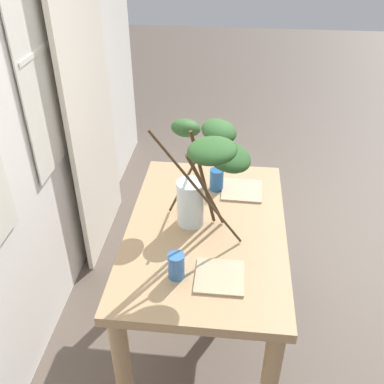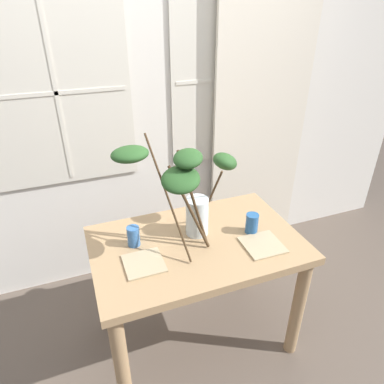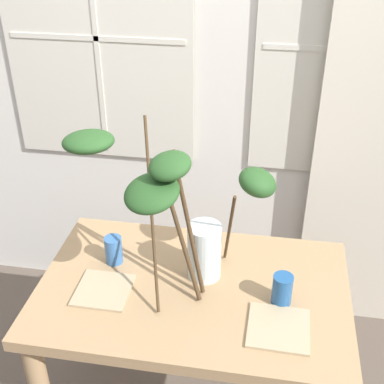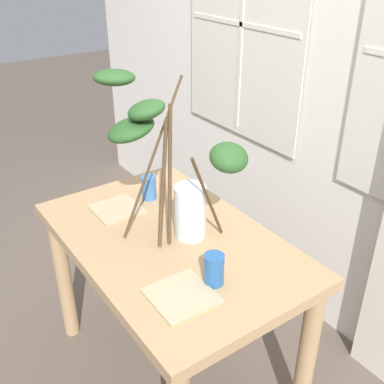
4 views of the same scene
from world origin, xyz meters
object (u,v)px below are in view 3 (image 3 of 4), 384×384
at_px(drinking_glass_blue_left, 114,250).
at_px(plate_square_right, 279,328).
at_px(plate_square_left, 104,290).
at_px(drinking_glass_blue_right, 282,289).
at_px(dining_table, 193,313).
at_px(vase_with_branches, 182,209).

bearing_deg(drinking_glass_blue_left, plate_square_right, -21.49).
bearing_deg(plate_square_left, drinking_glass_blue_right, 4.58).
relative_size(dining_table, plate_square_right, 5.56).
relative_size(drinking_glass_blue_left, drinking_glass_blue_right, 0.96).
relative_size(vase_with_branches, plate_square_left, 3.69).
height_order(vase_with_branches, plate_square_left, vase_with_branches).
bearing_deg(plate_square_right, plate_square_left, 172.72).
bearing_deg(plate_square_right, dining_table, 153.32).
xyz_separation_m(vase_with_branches, plate_square_left, (-0.28, -0.10, -0.33)).
bearing_deg(plate_square_left, plate_square_right, -7.28).
bearing_deg(vase_with_branches, plate_square_left, -160.52).
bearing_deg(dining_table, drinking_glass_blue_right, -4.84).
distance_m(drinking_glass_blue_right, plate_square_left, 0.66).
height_order(drinking_glass_blue_left, drinking_glass_blue_right, drinking_glass_blue_right).
xyz_separation_m(dining_table, vase_with_branches, (-0.04, 0.02, 0.47)).
xyz_separation_m(drinking_glass_blue_right, plate_square_right, (-0.00, -0.14, -0.05)).
bearing_deg(drinking_glass_blue_right, drinking_glass_blue_left, 169.37).
bearing_deg(plate_square_left, dining_table, 13.87).
relative_size(drinking_glass_blue_right, plate_square_left, 0.59).
relative_size(dining_table, drinking_glass_blue_right, 9.80).
height_order(dining_table, plate_square_right, plate_square_right).
xyz_separation_m(vase_with_branches, plate_square_right, (0.37, -0.18, -0.33)).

